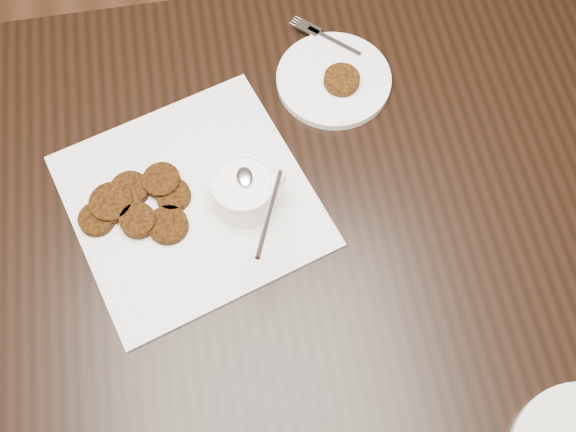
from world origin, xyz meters
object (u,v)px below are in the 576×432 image
object	(u,v)px
napkin	(191,200)
sauce_ramekin	(242,181)
table	(281,325)
plate_with_patty	(334,77)

from	to	relation	value
napkin	sauce_ramekin	size ratio (longest dim) A/B	2.64
napkin	table	bearing A→B (deg)	-41.72
napkin	plate_with_patty	world-z (taller)	plate_with_patty
table	plate_with_patty	distance (m)	0.49
sauce_ramekin	plate_with_patty	xyz separation A→B (m)	(0.17, 0.19, -0.05)
sauce_ramekin	table	bearing A→B (deg)	-67.17
sauce_ramekin	plate_with_patty	world-z (taller)	sauce_ramekin
table	plate_with_patty	size ratio (longest dim) A/B	8.35
table	napkin	world-z (taller)	napkin
table	napkin	distance (m)	0.41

